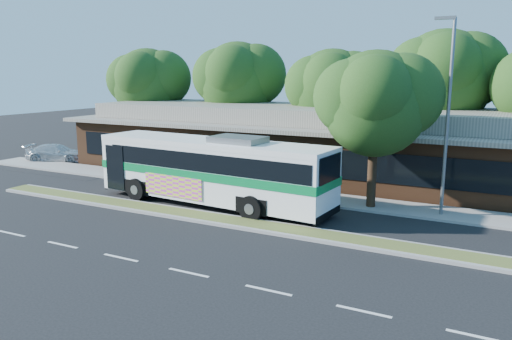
{
  "coord_description": "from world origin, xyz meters",
  "views": [
    {
      "loc": [
        12.35,
        -17.99,
        6.63
      ],
      "look_at": [
        1.37,
        3.04,
        2.0
      ],
      "focal_mm": 35.0,
      "sensor_mm": 36.0,
      "label": 1
    }
  ],
  "objects_px": {
    "sedan": "(57,153)",
    "sidewalk_tree": "(384,101)",
    "transit_bus": "(213,166)",
    "lamp_post": "(447,112)"
  },
  "relations": [
    {
      "from": "lamp_post",
      "to": "sedan",
      "type": "height_order",
      "value": "lamp_post"
    },
    {
      "from": "transit_bus",
      "to": "sidewalk_tree",
      "type": "relative_size",
      "value": 1.69
    },
    {
      "from": "transit_bus",
      "to": "sedan",
      "type": "relative_size",
      "value": 2.89
    },
    {
      "from": "lamp_post",
      "to": "sedan",
      "type": "relative_size",
      "value": 2.01
    },
    {
      "from": "lamp_post",
      "to": "sidewalk_tree",
      "type": "bearing_deg",
      "value": 179.92
    },
    {
      "from": "transit_bus",
      "to": "sedan",
      "type": "distance_m",
      "value": 18.2
    },
    {
      "from": "sedan",
      "to": "sidewalk_tree",
      "type": "xyz_separation_m",
      "value": [
        25.05,
        -2.13,
        4.64
      ]
    },
    {
      "from": "lamp_post",
      "to": "transit_bus",
      "type": "bearing_deg",
      "value": -163.51
    },
    {
      "from": "sidewalk_tree",
      "to": "transit_bus",
      "type": "bearing_deg",
      "value": -157.8
    },
    {
      "from": "lamp_post",
      "to": "sedan",
      "type": "distance_m",
      "value": 28.34
    }
  ]
}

